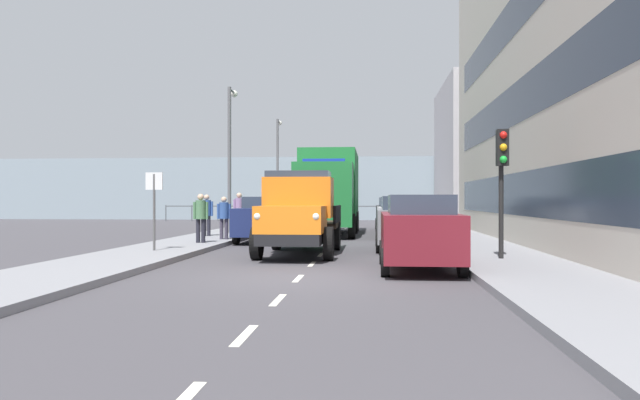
{
  "coord_description": "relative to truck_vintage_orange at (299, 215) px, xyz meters",
  "views": [
    {
      "loc": [
        -1.52,
        12.0,
        1.62
      ],
      "look_at": [
        0.69,
        -12.36,
        1.6
      ],
      "focal_mm": 32.82,
      "sensor_mm": 36.0,
      "label": 1
    }
  ],
  "objects": [
    {
      "name": "car_silver_kerbside_2",
      "position": [
        -3.19,
        -8.23,
        -0.28
      ],
      "size": [
        1.85,
        3.9,
        1.72
      ],
      "color": "#B7BABF",
      "rests_on": "ground_plane"
    },
    {
      "name": "lorry_cargo_green",
      "position": [
        -0.12,
        -10.17,
        0.9
      ],
      "size": [
        2.58,
        8.2,
        3.87
      ],
      "color": "#1E7033",
      "rests_on": "ground_plane"
    },
    {
      "name": "building_far_block",
      "position": [
        -11.17,
        -23.55,
        3.52
      ],
      "size": [
        8.65,
        10.82,
        9.4
      ],
      "color": "#B7B2B7",
      "rests_on": "ground_plane"
    },
    {
      "name": "car_navy_oppositeside_0",
      "position": [
        1.96,
        -5.38,
        -0.28
      ],
      "size": [
        1.81,
        4.43,
        1.72
      ],
      "color": "navy",
      "rests_on": "ground_plane"
    },
    {
      "name": "seawall_railing",
      "position": [
        -0.61,
        -25.97,
        -0.26
      ],
      "size": [
        28.08,
        0.08,
        1.2
      ],
      "color": "#4C5156",
      "rests_on": "ground_plane"
    },
    {
      "name": "pedestrian_couple_b",
      "position": [
        3.72,
        -8.52,
        0.02
      ],
      "size": [
        0.53,
        0.34,
        1.77
      ],
      "color": "black",
      "rests_on": "sidewalk_right"
    },
    {
      "name": "traffic_light_near",
      "position": [
        -5.32,
        1.9,
        1.29
      ],
      "size": [
        0.28,
        0.41,
        3.2
      ],
      "color": "black",
      "rests_on": "sidewalk_left"
    },
    {
      "name": "ground_plane",
      "position": [
        -0.61,
        -6.18,
        -1.18
      ],
      "size": [
        80.0,
        80.0,
        0.0
      ],
      "primitive_type": "plane",
      "color": "#423F44"
    },
    {
      "name": "car_maroon_kerbside_near",
      "position": [
        -3.19,
        3.25,
        -0.29
      ],
      "size": [
        1.78,
        3.84,
        1.72
      ],
      "color": "maroon",
      "rests_on": "ground_plane"
    },
    {
      "name": "street_sign",
      "position": [
        4.15,
        0.37,
        0.5
      ],
      "size": [
        0.5,
        0.07,
        2.25
      ],
      "color": "#4C4C4C",
      "rests_on": "sidewalk_right"
    },
    {
      "name": "road_centreline_markings",
      "position": [
        -0.61,
        -5.4,
        -1.17
      ],
      "size": [
        0.12,
        37.14,
        0.01
      ],
      "color": "silver",
      "rests_on": "ground_plane"
    },
    {
      "name": "lamp_post_promenade",
      "position": [
        4.23,
        -8.94,
        2.83
      ],
      "size": [
        0.32,
        1.14,
        6.49
      ],
      "color": "#59595B",
      "rests_on": "sidewalk_right"
    },
    {
      "name": "lamp_post_far",
      "position": [
        4.16,
        -21.67,
        3.0
      ],
      "size": [
        0.32,
        1.14,
        6.81
      ],
      "color": "#59595B",
      "rests_on": "sidewalk_right"
    },
    {
      "name": "pedestrian_in_dark_coat",
      "position": [
        4.55,
        -6.32,
        -0.05
      ],
      "size": [
        0.53,
        0.34,
        1.67
      ],
      "color": "black",
      "rests_on": "sidewalk_right"
    },
    {
      "name": "sea_horizon",
      "position": [
        -0.61,
        -29.57,
        1.32
      ],
      "size": [
        80.0,
        0.8,
        5.0
      ],
      "primitive_type": "cube",
      "color": "#84939E",
      "rests_on": "ground_plane"
    },
    {
      "name": "sidewalk_right",
      "position": [
        4.26,
        -6.18,
        -1.1
      ],
      "size": [
        2.7,
        40.78,
        0.15
      ],
      "primitive_type": "cube",
      "color": "gray",
      "rests_on": "ground_plane"
    },
    {
      "name": "pedestrian_couple_a",
      "position": [
        3.34,
        -4.42,
        -0.11
      ],
      "size": [
        0.53,
        0.34,
        1.57
      ],
      "color": "#383342",
      "rests_on": "sidewalk_right"
    },
    {
      "name": "truck_vintage_orange",
      "position": [
        0.0,
        0.0,
        0.0
      ],
      "size": [
        2.17,
        5.64,
        2.43
      ],
      "color": "black",
      "rests_on": "ground_plane"
    },
    {
      "name": "car_black_kerbside_3",
      "position": [
        -3.19,
        -13.98,
        -0.28
      ],
      "size": [
        1.86,
        4.21,
        1.72
      ],
      "color": "black",
      "rests_on": "ground_plane"
    },
    {
      "name": "car_grey_kerbside_1",
      "position": [
        -3.19,
        -2.23,
        -0.28
      ],
      "size": [
        1.93,
        4.18,
        1.72
      ],
      "color": "slate",
      "rests_on": "ground_plane"
    },
    {
      "name": "sidewalk_left",
      "position": [
        -5.49,
        -6.18,
        -1.1
      ],
      "size": [
        2.7,
        40.78,
        0.15
      ],
      "primitive_type": "cube",
      "color": "gray",
      "rests_on": "ground_plane"
    },
    {
      "name": "pedestrian_with_bag",
      "position": [
        3.7,
        -2.68,
        -0.05
      ],
      "size": [
        0.53,
        0.34,
        1.66
      ],
      "color": "black",
      "rests_on": "sidewalk_right"
    }
  ]
}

